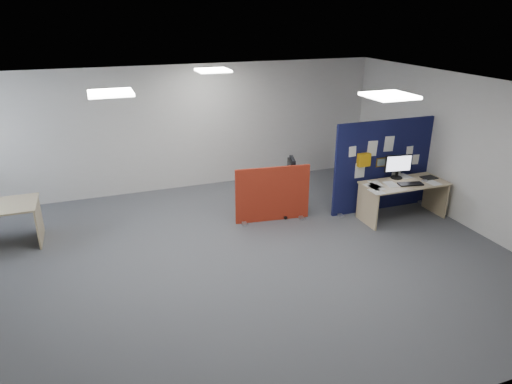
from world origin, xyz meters
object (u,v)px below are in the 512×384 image
object	(u,v)px
monitor_main	(398,165)
main_desk	(402,191)
navy_divider	(384,166)
red_divider	(273,195)
office_chair	(284,183)

from	to	relation	value
monitor_main	main_desk	bearing A→B (deg)	-82.80
navy_divider	main_desk	xyz separation A→B (m)	(0.11, -0.49, -0.35)
navy_divider	monitor_main	bearing A→B (deg)	-66.81
navy_divider	red_divider	distance (m)	2.29
main_desk	monitor_main	xyz separation A→B (m)	(0.00, 0.22, 0.43)
navy_divider	main_desk	size ratio (longest dim) A/B	1.37
navy_divider	red_divider	size ratio (longest dim) A/B	1.55
monitor_main	red_divider	size ratio (longest dim) A/B	0.37
navy_divider	monitor_main	world-z (taller)	navy_divider
main_desk	office_chair	size ratio (longest dim) A/B	1.45
navy_divider	monitor_main	size ratio (longest dim) A/B	4.14
office_chair	red_divider	bearing A→B (deg)	-129.03
monitor_main	red_divider	world-z (taller)	monitor_main
main_desk	office_chair	bearing A→B (deg)	154.66
office_chair	main_desk	bearing A→B (deg)	-10.16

